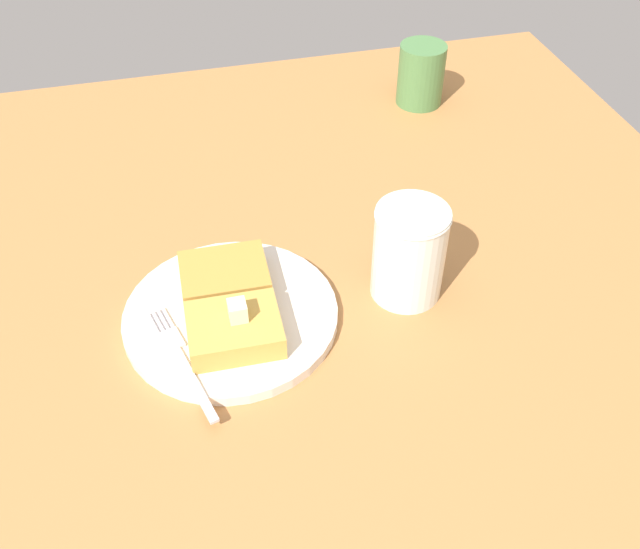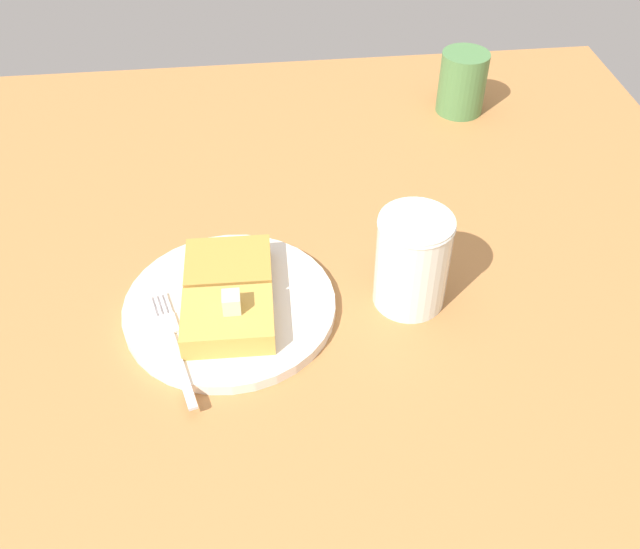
{
  "view_description": "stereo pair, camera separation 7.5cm",
  "coord_description": "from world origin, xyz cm",
  "px_view_note": "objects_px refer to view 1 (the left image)",
  "views": [
    {
      "loc": [
        -55.11,
        11.6,
        57.72
      ],
      "look_at": [
        -2.09,
        -1.89,
        6.57
      ],
      "focal_mm": 40.0,
      "sensor_mm": 36.0,
      "label": 1
    },
    {
      "loc": [
        -56.46,
        4.24,
        57.72
      ],
      "look_at": [
        -2.09,
        -1.89,
        6.57
      ],
      "focal_mm": 40.0,
      "sensor_mm": 36.0,
      "label": 2
    }
  ],
  "objects_px": {
    "fork": "(179,356)",
    "syrup_jar": "(409,256)",
    "coffee_mug": "(420,74)",
    "plate": "(231,315)"
  },
  "relations": [
    {
      "from": "fork",
      "to": "syrup_jar",
      "type": "relative_size",
      "value": 1.44
    },
    {
      "from": "fork",
      "to": "syrup_jar",
      "type": "height_order",
      "value": "syrup_jar"
    },
    {
      "from": "plate",
      "to": "coffee_mug",
      "type": "xyz_separation_m",
      "value": [
        0.39,
        -0.35,
        0.04
      ]
    },
    {
      "from": "plate",
      "to": "syrup_jar",
      "type": "height_order",
      "value": "syrup_jar"
    },
    {
      "from": "syrup_jar",
      "to": "fork",
      "type": "bearing_deg",
      "value": 100.57
    },
    {
      "from": "plate",
      "to": "coffee_mug",
      "type": "height_order",
      "value": "coffee_mug"
    },
    {
      "from": "coffee_mug",
      "to": "plate",
      "type": "bearing_deg",
      "value": 137.79
    },
    {
      "from": "plate",
      "to": "coffee_mug",
      "type": "distance_m",
      "value": 0.53
    },
    {
      "from": "syrup_jar",
      "to": "coffee_mug",
      "type": "height_order",
      "value": "syrup_jar"
    },
    {
      "from": "plate",
      "to": "syrup_jar",
      "type": "bearing_deg",
      "value": -90.65
    }
  ]
}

